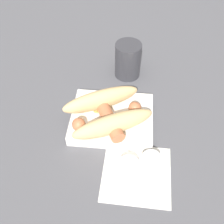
{
  "coord_description": "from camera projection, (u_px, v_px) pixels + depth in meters",
  "views": [
    {
      "loc": [
        -0.04,
        0.45,
        0.56
      ],
      "look_at": [
        0.0,
        0.0,
        0.04
      ],
      "focal_mm": 45.0,
      "sensor_mm": 36.0,
      "label": 1
    }
  ],
  "objects": [
    {
      "name": "sausage",
      "position": [
        108.0,
        116.0,
        0.67
      ],
      "size": [
        0.16,
        0.14,
        0.03
      ],
      "color": "#B26642",
      "rests_on": "food_tray"
    },
    {
      "name": "drink_glass",
      "position": [
        128.0,
        60.0,
        0.8
      ],
      "size": [
        0.07,
        0.07,
        0.1
      ],
      "color": "#333338",
      "rests_on": "ground_plane"
    },
    {
      "name": "pickled_veggies",
      "position": [
        96.0,
        104.0,
        0.72
      ],
      "size": [
        0.07,
        0.07,
        0.01
      ],
      "color": "orange",
      "rests_on": "food_tray"
    },
    {
      "name": "food_tray",
      "position": [
        112.0,
        119.0,
        0.71
      ],
      "size": [
        0.2,
        0.17,
        0.03
      ],
      "color": "silver",
      "rests_on": "ground_plane"
    },
    {
      "name": "bread_roll",
      "position": [
        107.0,
        111.0,
        0.67
      ],
      "size": [
        0.23,
        0.2,
        0.05
      ],
      "color": "tan",
      "rests_on": "food_tray"
    },
    {
      "name": "ground_plane",
      "position": [
        112.0,
        122.0,
        0.72
      ],
      "size": [
        3.0,
        3.0,
        0.0
      ],
      "primitive_type": "plane",
      "color": "#4C4C51"
    },
    {
      "name": "condiment_cup_far",
      "position": [
        151.0,
        161.0,
        0.63
      ],
      "size": [
        0.04,
        0.04,
        0.03
      ],
      "color": "silver",
      "rests_on": "ground_plane"
    },
    {
      "name": "napkin",
      "position": [
        136.0,
        174.0,
        0.62
      ],
      "size": [
        0.15,
        0.15,
        0.0
      ],
      "color": "white",
      "rests_on": "ground_plane"
    },
    {
      "name": "condiment_cup_near",
      "position": [
        129.0,
        166.0,
        0.62
      ],
      "size": [
        0.04,
        0.04,
        0.03
      ],
      "color": "silver",
      "rests_on": "ground_plane"
    }
  ]
}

